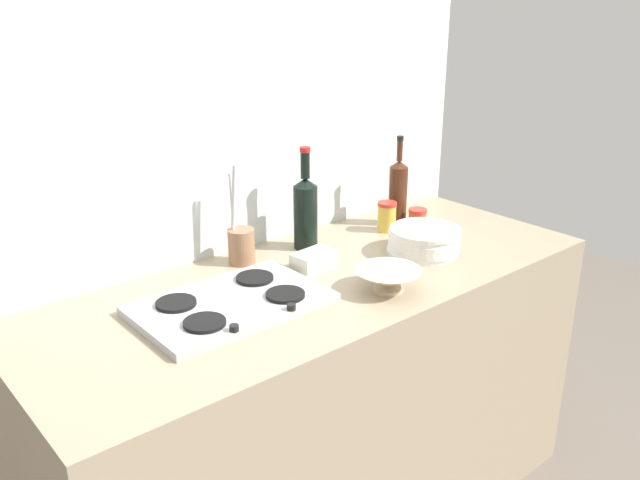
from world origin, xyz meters
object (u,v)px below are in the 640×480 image
at_px(stovetop_hob, 232,304).
at_px(plate_stack, 424,241).
at_px(wine_bottle_leftmost, 305,210).
at_px(butter_dish, 314,261).
at_px(wine_bottle_mid_left, 398,191).
at_px(mixing_bowl, 388,279).
at_px(utensil_crock, 241,244).
at_px(condiment_jar_rear, 417,219).
at_px(condiment_jar_front, 387,216).

relative_size(stovetop_hob, plate_stack, 2.16).
distance_m(wine_bottle_leftmost, butter_dish, 0.21).
height_order(stovetop_hob, wine_bottle_leftmost, wine_bottle_leftmost).
distance_m(wine_bottle_mid_left, mixing_bowl, 0.59).
xyz_separation_m(utensil_crock, condiment_jar_rear, (0.66, -0.14, -0.03)).
bearing_deg(wine_bottle_mid_left, wine_bottle_leftmost, 175.66).
xyz_separation_m(butter_dish, condiment_jar_rear, (0.52, 0.05, 0.01)).
relative_size(condiment_jar_front, condiment_jar_rear, 1.43).
bearing_deg(utensil_crock, mixing_bowl, -65.11).
relative_size(plate_stack, mixing_bowl, 1.22).
relative_size(utensil_crock, condiment_jar_front, 2.99).
bearing_deg(utensil_crock, condiment_jar_rear, -12.18).
distance_m(condiment_jar_front, condiment_jar_rear, 0.12).
xyz_separation_m(condiment_jar_front, condiment_jar_rear, (0.10, -0.06, -0.02)).
distance_m(plate_stack, wine_bottle_mid_left, 0.31).
xyz_separation_m(mixing_bowl, condiment_jar_rear, (0.46, 0.30, 0.00)).
distance_m(wine_bottle_leftmost, condiment_jar_rear, 0.45).
height_order(stovetop_hob, condiment_jar_front, condiment_jar_front).
xyz_separation_m(butter_dish, utensil_crock, (-0.14, 0.19, 0.04)).
relative_size(mixing_bowl, condiment_jar_rear, 2.61).
relative_size(mixing_bowl, butter_dish, 1.47).
height_order(mixing_bowl, utensil_crock, utensil_crock).
bearing_deg(condiment_jar_rear, utensil_crock, 167.82).
relative_size(wine_bottle_mid_left, mixing_bowl, 1.69).
relative_size(plate_stack, butter_dish, 1.79).
bearing_deg(mixing_bowl, plate_stack, 23.29).
bearing_deg(wine_bottle_mid_left, condiment_jar_front, -161.64).
height_order(butter_dish, condiment_jar_front, condiment_jar_front).
relative_size(butter_dish, condiment_jar_front, 1.24).
relative_size(wine_bottle_leftmost, butter_dish, 2.59).
xyz_separation_m(wine_bottle_mid_left, condiment_jar_front, (-0.08, -0.03, -0.07)).
xyz_separation_m(wine_bottle_leftmost, condiment_jar_rear, (0.42, -0.11, -0.09)).
relative_size(stovetop_hob, butter_dish, 3.88).
bearing_deg(condiment_jar_front, utensil_crock, 171.32).
bearing_deg(condiment_jar_front, wine_bottle_leftmost, 169.88).
bearing_deg(wine_bottle_mid_left, butter_dish, -165.48).
bearing_deg(butter_dish, mixing_bowl, -75.34).
bearing_deg(butter_dish, stovetop_hob, -169.63).
height_order(stovetop_hob, condiment_jar_rear, condiment_jar_rear).
relative_size(plate_stack, wine_bottle_mid_left, 0.72).
height_order(wine_bottle_leftmost, utensil_crock, wine_bottle_leftmost).
relative_size(stovetop_hob, wine_bottle_mid_left, 1.56).
relative_size(wine_bottle_leftmost, wine_bottle_mid_left, 1.05).
xyz_separation_m(wine_bottle_mid_left, mixing_bowl, (-0.44, -0.38, -0.09)).
relative_size(wine_bottle_leftmost, utensil_crock, 1.08).
xyz_separation_m(wine_bottle_leftmost, mixing_bowl, (-0.03, -0.41, -0.09)).
xyz_separation_m(wine_bottle_mid_left, butter_dish, (-0.50, -0.13, -0.10)).
bearing_deg(mixing_bowl, utensil_crock, 114.89).
distance_m(butter_dish, condiment_jar_rear, 0.52).
distance_m(stovetop_hob, butter_dish, 0.35).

